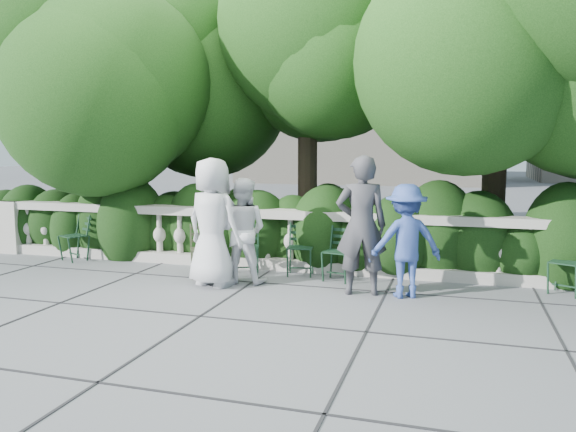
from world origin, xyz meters
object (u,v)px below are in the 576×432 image
(chair_b, at_px, (246,277))
(person_older_blue, at_px, (406,241))
(chair_a, at_px, (67,262))
(person_businessman, at_px, (213,222))
(chair_d, at_px, (334,283))
(chair_weathered, at_px, (204,279))
(chair_c, at_px, (299,277))
(person_woman_grey, at_px, (361,225))
(person_casual_man, at_px, (242,230))
(chair_e, at_px, (561,296))

(chair_b, distance_m, person_older_blue, 2.65)
(chair_a, height_order, person_businessman, person_businessman)
(chair_d, bearing_deg, chair_b, -169.27)
(chair_weathered, bearing_deg, chair_c, -5.85)
(chair_c, distance_m, person_businessman, 1.66)
(chair_b, relative_size, person_older_blue, 0.55)
(chair_weathered, relative_size, person_older_blue, 0.55)
(chair_a, xyz_separation_m, chair_d, (4.87, -0.17, 0.00))
(chair_weathered, height_order, person_older_blue, person_older_blue)
(person_woman_grey, bearing_deg, person_businessman, -9.53)
(chair_weathered, distance_m, person_casual_man, 1.01)
(chair_a, xyz_separation_m, chair_b, (3.46, -0.17, 0.00))
(chair_weathered, distance_m, person_older_blue, 3.14)
(chair_b, relative_size, chair_weathered, 1.00)
(chair_b, relative_size, person_woman_grey, 0.44)
(chair_b, height_order, person_casual_man, person_casual_man)
(person_casual_man, xyz_separation_m, person_older_blue, (2.41, -0.14, -0.02))
(chair_weathered, xyz_separation_m, person_woman_grey, (2.44, -0.16, 0.96))
(chair_d, distance_m, person_older_blue, 1.41)
(chair_e, bearing_deg, person_casual_man, -146.83)
(chair_a, height_order, chair_weathered, same)
(chair_c, distance_m, person_woman_grey, 1.61)
(person_older_blue, bearing_deg, chair_b, -33.66)
(chair_d, relative_size, person_casual_man, 0.54)
(person_older_blue, bearing_deg, chair_e, 174.25)
(person_businessman, relative_size, person_older_blue, 1.22)
(chair_a, distance_m, chair_b, 3.47)
(chair_e, xyz_separation_m, chair_weathered, (-5.09, -0.50, 0.00))
(chair_d, xyz_separation_m, chair_e, (3.13, 0.15, 0.00))
(chair_c, relative_size, person_casual_man, 0.54)
(person_businessman, xyz_separation_m, person_casual_man, (0.33, 0.32, -0.15))
(person_casual_man, bearing_deg, person_woman_grey, 173.67)
(chair_b, height_order, chair_d, same)
(chair_a, relative_size, chair_weathered, 1.00)
(chair_c, xyz_separation_m, chair_weathered, (-1.36, -0.55, 0.00))
(chair_a, relative_size, person_businessman, 0.45)
(chair_d, height_order, chair_e, same)
(person_businessman, relative_size, person_casual_man, 1.19)
(chair_e, relative_size, person_businessman, 0.45)
(chair_e, distance_m, person_older_blue, 2.28)
(chair_c, bearing_deg, person_casual_man, -152.82)
(person_businessman, bearing_deg, person_casual_man, -120.10)
(chair_e, bearing_deg, person_older_blue, -135.98)
(chair_b, xyz_separation_m, chair_d, (1.41, 0.01, 0.00))
(person_businessman, xyz_separation_m, person_woman_grey, (2.15, 0.15, 0.02))
(chair_a, bearing_deg, person_casual_man, 16.63)
(person_businessman, bearing_deg, chair_weathered, -30.03)
(chair_b, height_order, person_older_blue, person_older_blue)
(chair_d, relative_size, person_woman_grey, 0.44)
(person_older_blue, bearing_deg, chair_a, -29.05)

